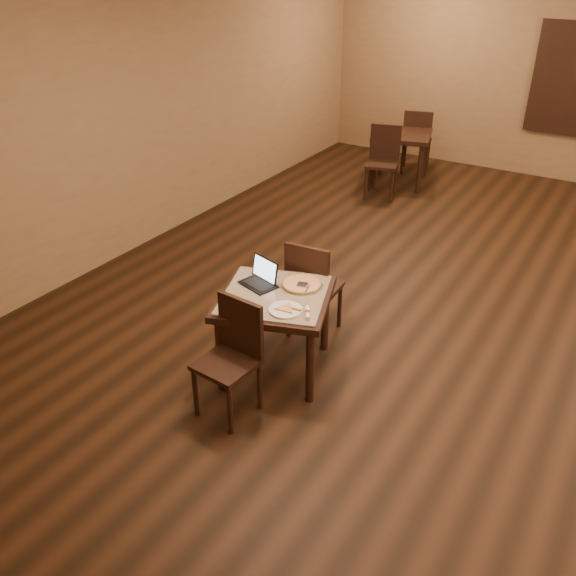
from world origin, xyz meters
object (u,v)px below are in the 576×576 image
Objects in this scene: laptop at (261,277)px; other_table_b at (401,142)px; pizza_pan at (301,285)px; other_table_b_chair_far at (417,138)px; chair_main_far at (311,285)px; other_table_b_chair_near at (383,157)px; chair_main_near at (233,351)px; tiled_table at (275,304)px.

other_table_b is at bearing 115.26° from laptop.
other_table_b_chair_far is (-1.07, 5.46, -0.18)m from pizza_pan.
chair_main_far is 2.73× the size of pizza_pan.
other_table_b_chair_far is (0.05, 1.21, 0.00)m from other_table_b_chair_near.
chair_main_near is 5.79m from other_table_b.
laptop is 4.47m from other_table_b_chair_near.
other_table_b_chair_near is 1.00× the size of other_table_b_chair_far.
pizza_pan is 4.40m from other_table_b_chair_near.
other_table_b_chair_near is 1.22m from other_table_b_chair_far.
other_table_b_chair_near reaches higher than pizza_pan.
laptop reaches higher than tiled_table.
other_table_b_chair_near reaches higher than chair_main_far.
chair_main_far is at bearing 84.86° from other_table_b_chair_far.
pizza_pan is at bearing 40.22° from laptop.
tiled_table is 0.62m from chair_main_near.
other_table_b_chair_far reaches higher than chair_main_far.
tiled_table is at bearing 95.04° from chair_main_near.
pizza_pan reaches higher than tiled_table.
chair_main_far reaches higher than other_table_b.
other_table_b_chair_near reaches higher than chair_main_near.
chair_main_far is at bearing -91.24° from other_table_b_chair_near.
chair_main_near reaches higher than tiled_table.
laptop is at bearing 63.29° from chair_main_far.
other_table_b_chair_near is (-0.80, 4.39, -0.23)m from laptop.
other_table_b_chair_far reaches higher than tiled_table.
tiled_table is 0.62m from chair_main_far.
laptop is (-0.21, -0.51, 0.25)m from chair_main_far.
other_table_b_chair_near is (-1.00, 4.49, -0.08)m from tiled_table.
other_table_b is 0.61m from other_table_b_chair_near.
tiled_table is 1.11× the size of other_table_b.
tiled_table is 3.20× the size of pizza_pan.
other_table_b_chair_far is at bearing 71.91° from other_table_b.
chair_main_near is at bearing -97.56° from pizza_pan.
laptop is at bearing 134.04° from tiled_table.
tiled_table is 0.27m from laptop.
other_table_b_chair_near is (-1.00, 5.10, 0.03)m from chair_main_near.
tiled_table is 4.60m from other_table_b_chair_near.
other_table_b_chair_near is (-1.12, 4.25, -0.18)m from pizza_pan.
chair_main_far reaches higher than pizza_pan.
chair_main_near reaches higher than pizza_pan.
pizza_pan is (0.11, -0.37, 0.20)m from chair_main_far.
laptop is at bearing -156.25° from pizza_pan.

